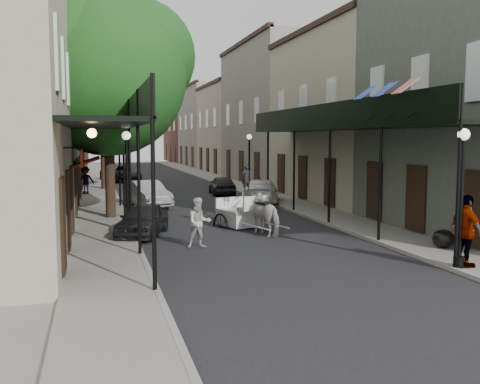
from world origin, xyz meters
TOP-DOWN VIEW (x-y plane):
  - ground at (0.00, 0.00)m, footprint 140.00×140.00m
  - road at (0.00, 20.00)m, footprint 8.00×90.00m
  - sidewalk_left at (-5.00, 20.00)m, footprint 2.20×90.00m
  - sidewalk_right at (5.00, 20.00)m, footprint 2.20×90.00m
  - building_row_left at (-8.60, 30.00)m, footprint 5.00×80.00m
  - building_row_right at (8.60, 30.00)m, footprint 5.00×80.00m
  - gallery_left at (-4.79, 6.98)m, footprint 2.20×18.05m
  - gallery_right at (4.79, 6.98)m, footprint 2.20×18.05m
  - tree_near at (-4.20, 10.18)m, footprint 7.31×6.80m
  - tree_far at (-4.25, 24.18)m, footprint 6.45×6.00m
  - lamppost_right_near at (4.10, -2.00)m, footprint 0.32×0.32m
  - lamppost_left at (-4.10, 6.00)m, footprint 0.32×0.32m
  - lamppost_right_far at (4.10, 18.00)m, footprint 0.32×0.32m
  - horse at (0.93, 4.66)m, footprint 1.31×1.97m
  - carriage at (0.25, 6.94)m, footprint 1.98×2.52m
  - pedestrian_walking at (-2.00, 3.00)m, footprint 0.84×0.68m
  - pedestrian_sidewalk_left at (-5.80, 20.69)m, footprint 1.25×0.95m
  - pedestrian_sidewalk_right at (4.30, -2.00)m, footprint 0.54×1.17m
  - car_left_near at (-3.60, 5.61)m, footprint 2.51×3.83m
  - car_left_mid at (-2.63, 14.00)m, footprint 2.36×4.35m
  - car_left_far at (-3.12, 31.18)m, footprint 3.59×5.39m
  - car_right_near at (3.60, 14.00)m, footprint 3.38×4.95m
  - car_right_far at (2.60, 19.00)m, footprint 1.77×3.70m
  - trash_bags at (5.44, 0.50)m, footprint 0.95×1.10m

SIDE VIEW (x-z plane):
  - ground at x=0.00m, z-range 0.00..0.00m
  - road at x=0.00m, z-range 0.00..0.01m
  - sidewalk_left at x=-5.00m, z-range 0.00..0.12m
  - sidewalk_right at x=5.00m, z-range 0.00..0.12m
  - trash_bags at x=5.44m, z-range 0.10..0.69m
  - car_left_near at x=-3.60m, z-range 0.00..1.21m
  - car_right_far at x=2.60m, z-range 0.00..1.22m
  - car_right_near at x=3.60m, z-range 0.00..1.33m
  - car_left_mid at x=-2.63m, z-range 0.00..1.36m
  - car_left_far at x=-3.12m, z-range 0.00..1.38m
  - horse at x=0.93m, z-range 0.00..1.53m
  - pedestrian_walking at x=-2.00m, z-range 0.00..1.65m
  - pedestrian_sidewalk_left at x=-5.80m, z-range 0.12..1.84m
  - carriage at x=0.25m, z-range -0.29..2.27m
  - pedestrian_sidewalk_right at x=4.30m, z-range 0.12..2.08m
  - lamppost_right_near at x=4.10m, z-range 0.19..3.90m
  - lamppost_left at x=-4.10m, z-range 0.19..3.90m
  - lamppost_right_far at x=4.10m, z-range 0.19..3.90m
  - gallery_left at x=-4.79m, z-range 1.61..6.49m
  - gallery_right at x=4.79m, z-range 1.61..6.49m
  - building_row_left at x=-8.60m, z-range 0.00..10.50m
  - building_row_right at x=8.60m, z-range 0.00..10.50m
  - tree_far at x=-4.25m, z-range 1.53..10.14m
  - tree_near at x=-4.20m, z-range 1.67..11.30m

